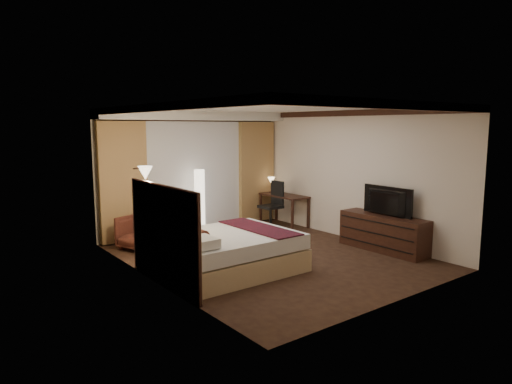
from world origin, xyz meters
TOP-DOWN VIEW (x-y plane):
  - floor at (0.00, 0.00)m, footprint 4.50×5.50m
  - ceiling at (0.00, 0.00)m, footprint 4.50×5.50m
  - back_wall at (0.00, 2.75)m, footprint 4.50×0.02m
  - left_wall at (-2.25, 0.00)m, footprint 0.02×5.50m
  - right_wall at (2.25, 0.00)m, footprint 0.02×5.50m
  - crown_molding at (0.00, 0.00)m, footprint 4.50×5.50m
  - soffit at (0.00, 2.50)m, footprint 4.50×0.50m
  - curtain_sheer at (0.00, 2.67)m, footprint 2.48×0.04m
  - curtain_left_drape at (-1.70, 2.61)m, footprint 1.00×0.14m
  - curtain_right_drape at (1.70, 2.61)m, footprint 1.00×0.14m
  - wall_sconce at (-2.09, 0.62)m, footprint 0.24×0.24m
  - bed at (-1.09, -0.24)m, footprint 2.20×1.72m
  - headboard at (-2.20, -0.24)m, footprint 0.12×2.02m
  - armchair at (-1.66, 1.93)m, footprint 0.86×0.88m
  - side_table at (-0.61, 1.90)m, footprint 0.52×0.52m
  - floor_lamp at (-0.09, 2.32)m, footprint 0.30×0.30m
  - desk at (1.95, 1.84)m, footprint 0.55×1.27m
  - desk_lamp at (1.95, 2.33)m, footprint 0.18×0.18m
  - office_chair at (1.50, 1.79)m, footprint 0.54×0.54m
  - dresser at (2.00, -1.01)m, footprint 0.50×1.77m
  - television at (1.97, -1.01)m, footprint 0.68×1.13m

SIDE VIEW (x-z plane):
  - floor at x=0.00m, z-range -0.01..0.01m
  - side_table at x=-0.61m, z-range 0.00..0.57m
  - bed at x=-1.09m, z-range 0.00..0.64m
  - dresser at x=2.00m, z-range 0.00..0.69m
  - armchair at x=-1.66m, z-range 0.00..0.72m
  - desk at x=1.95m, z-range 0.00..0.75m
  - office_chair at x=1.50m, z-range 0.00..1.11m
  - floor_lamp at x=-0.09m, z-range 0.00..1.45m
  - headboard at x=-2.20m, z-range 0.00..1.50m
  - desk_lamp at x=1.95m, z-range 0.75..1.09m
  - television at x=1.97m, z-range 0.93..1.08m
  - curtain_sheer at x=0.00m, z-range 0.02..2.48m
  - curtain_left_drape at x=-1.70m, z-range 0.02..2.48m
  - curtain_right_drape at x=1.70m, z-range 0.02..2.48m
  - back_wall at x=0.00m, z-range 0.00..2.70m
  - left_wall at x=-2.25m, z-range 0.00..2.70m
  - right_wall at x=2.25m, z-range 0.00..2.70m
  - wall_sconce at x=-2.09m, z-range 1.50..1.74m
  - soffit at x=0.00m, z-range 2.50..2.70m
  - crown_molding at x=0.00m, z-range 2.58..2.70m
  - ceiling at x=0.00m, z-range 2.70..2.71m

